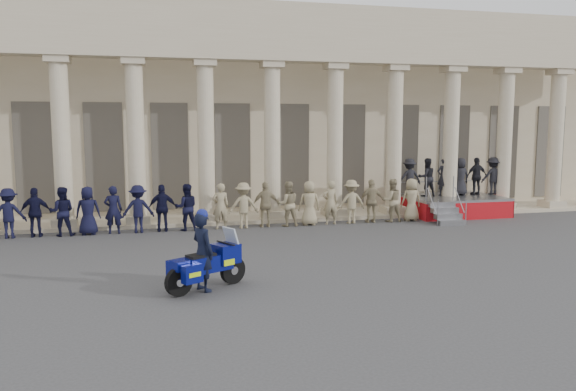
# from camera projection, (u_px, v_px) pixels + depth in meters

# --- Properties ---
(ground) EXTENTS (90.00, 90.00, 0.00)m
(ground) POSITION_uv_depth(u_px,v_px,m) (287.00, 275.00, 14.52)
(ground) COLOR #3A3A3C
(ground) RESTS_ON ground
(building) EXTENTS (40.00, 12.50, 9.00)m
(building) POSITION_uv_depth(u_px,v_px,m) (219.00, 111.00, 28.17)
(building) COLOR #BEAD8E
(building) RESTS_ON ground
(officer_rank) EXTENTS (22.59, 0.65, 1.72)m
(officer_rank) POSITION_uv_depth(u_px,v_px,m) (132.00, 209.00, 20.05)
(officer_rank) COLOR black
(officer_rank) RESTS_ON ground
(reviewing_stand) EXTENTS (5.06, 3.88, 2.44)m
(reviewing_stand) POSITION_uv_depth(u_px,v_px,m) (452.00, 183.00, 24.12)
(reviewing_stand) COLOR gray
(reviewing_stand) RESTS_ON ground
(motorcycle) EXTENTS (1.98, 1.42, 1.41)m
(motorcycle) POSITION_uv_depth(u_px,v_px,m) (207.00, 264.00, 13.15)
(motorcycle) COLOR black
(motorcycle) RESTS_ON ground
(rider) EXTENTS (0.71, 0.80, 1.94)m
(rider) POSITION_uv_depth(u_px,v_px,m) (203.00, 250.00, 13.03)
(rider) COLOR black
(rider) RESTS_ON ground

